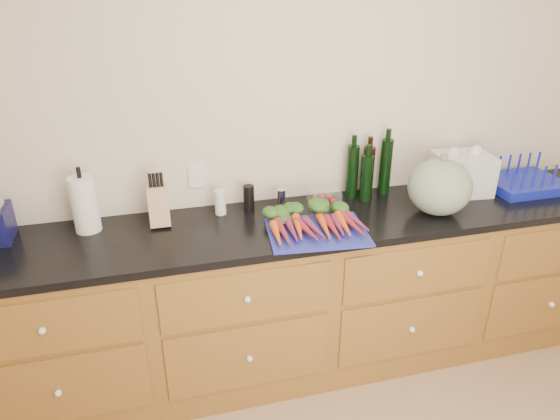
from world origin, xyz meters
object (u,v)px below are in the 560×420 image
object	(u,v)px
carrots	(314,222)
knife_block	(159,206)
tomato_box	(324,197)
dish_rack	(524,181)
squash	(440,187)
cutting_board	(317,232)
paper_towel	(85,204)

from	to	relation	value
carrots	knife_block	world-z (taller)	knife_block
tomato_box	dish_rack	world-z (taller)	dish_rack
carrots	squash	xyz separation A→B (m)	(0.70, 0.02, 0.11)
tomato_box	dish_rack	xyz separation A→B (m)	(1.23, -0.09, 0.00)
squash	dish_rack	distance (m)	0.72
cutting_board	squash	world-z (taller)	squash
dish_rack	carrots	bearing A→B (deg)	-171.98
dish_rack	cutting_board	bearing A→B (deg)	-170.17
cutting_board	knife_block	xyz separation A→B (m)	(-0.75, 0.30, 0.09)
cutting_board	dish_rack	size ratio (longest dim) A/B	1.11
carrots	cutting_board	bearing A→B (deg)	-90.00
tomato_box	paper_towel	bearing A→B (deg)	-179.54
knife_block	tomato_box	world-z (taller)	knife_block
cutting_board	squash	size ratio (longest dim) A/B	1.46
cutting_board	paper_towel	xyz separation A→B (m)	(-1.10, 0.32, 0.14)
carrots	tomato_box	world-z (taller)	carrots
tomato_box	carrots	bearing A→B (deg)	-118.08
tomato_box	cutting_board	bearing A→B (deg)	-114.75
paper_towel	tomato_box	bearing A→B (deg)	0.46
tomato_box	squash	bearing A→B (deg)	-26.16
carrots	paper_towel	world-z (taller)	paper_towel
knife_block	tomato_box	bearing A→B (deg)	1.91
paper_towel	dish_rack	xyz separation A→B (m)	(2.49, -0.08, -0.10)
squash	carrots	bearing A→B (deg)	-178.62
knife_block	dish_rack	distance (m)	2.14
squash	knife_block	distance (m)	1.47
squash	knife_block	xyz separation A→B (m)	(-1.45, 0.24, -0.05)
cutting_board	tomato_box	distance (m)	0.36
squash	tomato_box	size ratio (longest dim) A/B	2.04
knife_block	dish_rack	world-z (taller)	knife_block
cutting_board	dish_rack	distance (m)	1.41
paper_towel	tomato_box	world-z (taller)	paper_towel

